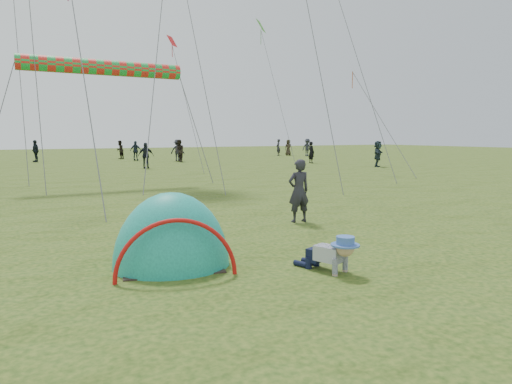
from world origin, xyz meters
TOP-DOWN VIEW (x-y plane):
  - ground at (0.00, 0.00)m, footprint 140.00×140.00m
  - crawling_toddler at (-0.82, -0.45)m, footprint 0.80×0.95m
  - popup_tent at (-2.94, 1.07)m, footprint 2.20×1.95m
  - standing_adult at (1.05, 3.26)m, footprint 0.60×0.42m
  - crowd_person_0 at (19.73, 34.60)m, footprint 0.73×0.72m
  - crowd_person_2 at (4.39, 32.48)m, footprint 1.02×0.88m
  - crowd_person_3 at (21.76, 32.25)m, footprint 1.19×0.76m
  - crowd_person_7 at (3.81, 35.85)m, footprint 1.01×1.01m
  - crowd_person_8 at (-3.10, 34.46)m, footprint 0.75×1.11m
  - crowd_person_9 at (7.25, 30.17)m, footprint 1.32×1.17m
  - crowd_person_11 at (16.84, 17.06)m, footprint 1.57×1.45m
  - crowd_person_12 at (15.29, 22.56)m, footprint 0.42×0.61m
  - crowd_person_13 at (6.97, 28.92)m, footprint 0.71×0.90m
  - crowd_person_14 at (2.71, 23.18)m, footprint 1.05×0.72m
  - crowd_person_16 at (20.85, 34.39)m, footprint 0.89×0.66m
  - rainbow_tube_kite at (-1.43, 14.25)m, footprint 6.59×0.64m
  - diamond_kite_0 at (12.60, 14.88)m, footprint 1.02×1.02m
  - diamond_kite_6 at (4.39, 22.49)m, footprint 0.83×0.83m
  - diamond_kite_9 at (12.58, 25.62)m, footprint 1.18×1.18m

SIDE VIEW (x-z plane):
  - ground at x=0.00m, z-range 0.00..0.00m
  - popup_tent at x=-2.94m, z-range -1.23..1.23m
  - crawling_toddler at x=-0.82m, z-range 0.00..0.62m
  - standing_adult at x=1.05m, z-range 0.00..1.56m
  - crowd_person_12 at x=15.29m, z-range 0.00..1.64m
  - crowd_person_2 at x=4.39m, z-range 0.00..1.64m
  - crowd_person_7 at x=3.81m, z-range 0.00..1.65m
  - crowd_person_16 at x=20.85m, z-range 0.00..1.66m
  - crowd_person_14 at x=2.71m, z-range 0.00..1.66m
  - crowd_person_0 at x=19.73m, z-range 0.00..1.71m
  - crowd_person_8 at x=-3.10m, z-range 0.00..1.75m
  - crowd_person_11 at x=16.84m, z-range 0.00..1.75m
  - crowd_person_3 at x=21.76m, z-range 0.00..1.76m
  - crowd_person_9 at x=7.25m, z-range 0.00..1.77m
  - crowd_person_13 at x=6.97m, z-range 0.00..1.78m
  - rainbow_tube_kite at x=-1.43m, z-range 4.64..5.28m
  - diamond_kite_0 at x=12.60m, z-range 5.61..6.44m
  - diamond_kite_6 at x=4.39m, z-range 7.67..8.35m
  - diamond_kite_9 at x=12.58m, z-range 9.99..10.95m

